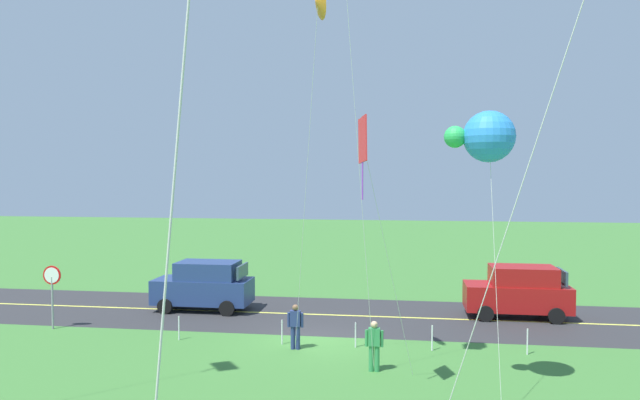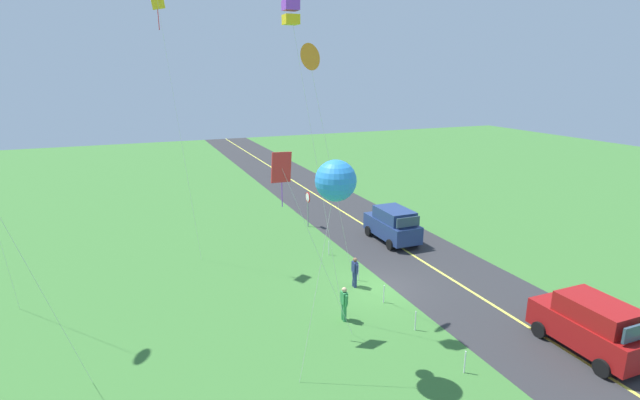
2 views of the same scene
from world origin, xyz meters
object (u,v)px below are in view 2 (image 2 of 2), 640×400
object	(u,v)px
stop_sign	(308,202)
kite_orange_near	(282,171)
person_adult_near	(355,271)
car_parked_west_near	(591,325)
kite_blue_mid	(291,14)
person_adult_companion	(344,303)
kite_purple_back	(158,4)
car_suv_foreground	(393,224)
kite_cyan_top	(335,180)
kite_red_low	(309,58)

from	to	relation	value
stop_sign	kite_orange_near	world-z (taller)	kite_orange_near
stop_sign	person_adult_near	bearing A→B (deg)	172.64
car_parked_west_near	kite_blue_mid	distance (m)	16.69
person_adult_companion	kite_purple_back	world-z (taller)	kite_purple_back
person_adult_near	kite_blue_mid	xyz separation A→B (m)	(-2.06, 3.95, 11.95)
car_parked_west_near	kite_blue_mid	bearing A→B (deg)	56.00
car_suv_foreground	kite_purple_back	size ratio (longest dim) A/B	0.29
car_suv_foreground	kite_cyan_top	world-z (taller)	kite_cyan_top
person_adult_companion	kite_red_low	bearing A→B (deg)	144.50
car_parked_west_near	kite_orange_near	xyz separation A→B (m)	(6.03, 10.58, 5.84)
person_adult_companion	kite_blue_mid	bearing A→B (deg)	-177.86
kite_purple_back	person_adult_companion	bearing A→B (deg)	-147.87
car_parked_west_near	kite_cyan_top	xyz separation A→B (m)	(2.75, 9.80, 6.06)
kite_orange_near	person_adult_near	bearing A→B (deg)	-59.65
kite_orange_near	kite_cyan_top	xyz separation A→B (m)	(-3.28, -0.78, 0.23)
kite_blue_mid	car_parked_west_near	bearing A→B (deg)	-124.00
car_suv_foreground	stop_sign	size ratio (longest dim) A/B	1.72
person_adult_near	kite_red_low	distance (m)	10.86
car_suv_foreground	kite_purple_back	xyz separation A→B (m)	(1.52, 13.36, 12.89)
kite_cyan_top	kite_purple_back	world-z (taller)	kite_purple_back
kite_blue_mid	person_adult_near	bearing A→B (deg)	-62.43
car_parked_west_near	stop_sign	bearing A→B (deg)	13.76
car_suv_foreground	stop_sign	bearing A→B (deg)	39.16
car_suv_foreground	kite_cyan_top	size ratio (longest dim) A/B	0.56
person_adult_near	kite_blue_mid	bearing A→B (deg)	-47.71
kite_orange_near	kite_cyan_top	bearing A→B (deg)	-166.56
person_adult_companion	kite_cyan_top	xyz separation A→B (m)	(-3.10, 1.88, 6.35)
person_adult_near	kite_cyan_top	distance (m)	9.54
person_adult_near	kite_cyan_top	world-z (taller)	kite_cyan_top
car_parked_west_near	person_adult_companion	xyz separation A→B (m)	(5.85, 7.91, -0.29)
car_parked_west_near	kite_red_low	xyz separation A→B (m)	(7.50, 8.86, 10.10)
kite_cyan_top	person_adult_companion	bearing A→B (deg)	-31.28
car_suv_foreground	car_parked_west_near	world-z (taller)	same
kite_blue_mid	kite_purple_back	size ratio (longest dim) A/B	0.88
kite_purple_back	person_adult_near	bearing A→B (deg)	-130.10
person_adult_companion	kite_blue_mid	xyz separation A→B (m)	(0.83, 1.99, 11.95)
stop_sign	kite_cyan_top	world-z (taller)	kite_cyan_top
car_parked_west_near	kite_cyan_top	world-z (taller)	kite_cyan_top
car_suv_foreground	kite_cyan_top	xyz separation A→B (m)	(-11.22, 9.19, 6.06)
car_parked_west_near	kite_cyan_top	bearing A→B (deg)	74.33
car_parked_west_near	kite_orange_near	size ratio (longest dim) A/B	0.57
kite_red_low	kite_orange_near	bearing A→B (deg)	130.53
kite_blue_mid	kite_purple_back	xyz separation A→B (m)	(8.82, 4.07, 1.23)
kite_red_low	kite_cyan_top	bearing A→B (deg)	168.81
kite_purple_back	car_parked_west_near	bearing A→B (deg)	-137.97
kite_cyan_top	kite_purple_back	bearing A→B (deg)	18.13
car_suv_foreground	car_parked_west_near	xyz separation A→B (m)	(-13.97, -0.60, 0.00)
kite_blue_mid	kite_orange_near	size ratio (longest dim) A/B	1.72
car_parked_west_near	person_adult_near	size ratio (longest dim) A/B	2.75
kite_orange_near	kite_purple_back	size ratio (longest dim) A/B	0.51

